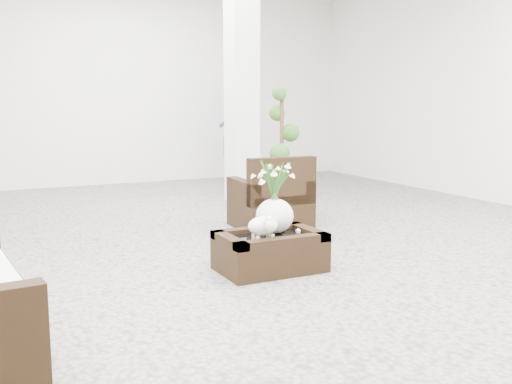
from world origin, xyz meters
name	(u,v)px	position (x,y,z in m)	size (l,w,h in m)	color
ground	(252,252)	(0.00, 0.00, 0.00)	(11.00, 11.00, 0.00)	gray
column	(242,83)	(1.20, 2.80, 1.75)	(0.40, 0.40, 3.50)	white
coffee_table	(270,253)	(-0.14, -0.66, 0.16)	(0.90, 0.60, 0.31)	black
sheep_figurine	(263,228)	(-0.26, -0.76, 0.42)	(0.28, 0.23, 0.21)	white
planter_narcissus	(275,189)	(-0.04, -0.56, 0.71)	(0.44, 0.44, 0.80)	white
tealight	(298,231)	(0.16, -0.64, 0.33)	(0.04, 0.04, 0.03)	white
armchair	(270,191)	(0.70, 0.95, 0.43)	(0.81, 0.78, 0.87)	black
topiary	(282,153)	(1.18, 1.55, 0.82)	(0.44, 0.44, 1.64)	#274D18
shopper	(231,131)	(1.88, 4.72, 0.93)	(0.68, 0.45, 1.87)	#2A545E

